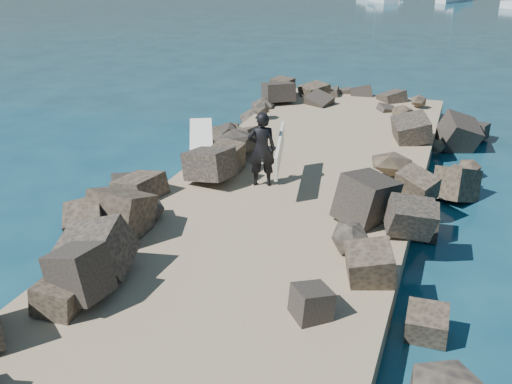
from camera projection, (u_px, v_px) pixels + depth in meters
ground at (271, 235)px, 12.91m from camera, size 800.00×800.00×0.00m
jetty at (238, 268)px, 11.08m from camera, size 6.00×26.00×0.60m
riprap_left at (123, 224)px, 12.34m from camera, size 2.60×22.00×1.00m
riprap_right at (394, 274)px, 10.51m from camera, size 2.60×22.00×1.00m
surfboard_resting at (201, 146)px, 15.32m from camera, size 1.60×2.46×0.08m
surfer_with_board at (264, 149)px, 13.64m from camera, size 1.15×2.24×1.84m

